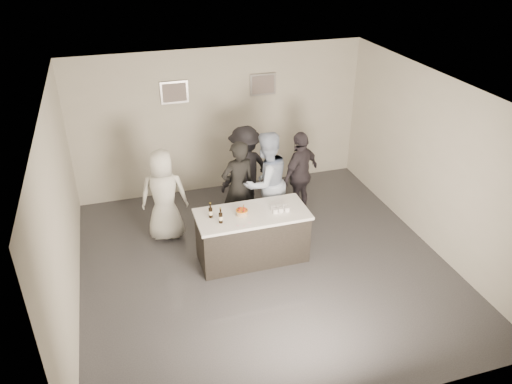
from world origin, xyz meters
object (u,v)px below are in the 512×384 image
at_px(person_main_blue, 266,182).
at_px(person_guest_back, 245,169).
at_px(cake, 242,213).
at_px(person_guest_left, 164,195).
at_px(person_guest_right, 300,174).
at_px(beer_bottle_b, 221,216).
at_px(bar_counter, 252,236).
at_px(beer_bottle_a, 211,210).
at_px(person_main_black, 238,187).

xyz_separation_m(person_main_blue, person_guest_back, (-0.16, 0.80, -0.09)).
xyz_separation_m(cake, person_guest_back, (0.53, 1.65, -0.06)).
bearing_deg(person_guest_left, person_guest_right, -168.62).
relative_size(person_guest_right, person_guest_back, 0.98).
bearing_deg(beer_bottle_b, person_guest_right, 34.93).
bearing_deg(person_guest_right, bar_counter, 9.03).
bearing_deg(bar_counter, beer_bottle_a, 174.15).
xyz_separation_m(person_guest_left, person_guest_right, (2.62, 0.07, 0.00)).
distance_m(person_main_blue, person_guest_right, 0.87).
relative_size(person_main_black, person_guest_right, 1.05).
distance_m(beer_bottle_a, person_guest_left, 1.22).
bearing_deg(person_main_black, cake, 67.53).
height_order(bar_counter, person_main_blue, person_main_blue).
height_order(person_guest_left, person_guest_right, person_guest_right).
distance_m(bar_counter, cake, 0.52).
relative_size(beer_bottle_b, person_guest_right, 0.15).
height_order(bar_counter, person_main_black, person_main_black).
bearing_deg(person_main_blue, beer_bottle_a, 13.41).
relative_size(person_main_blue, person_guest_back, 1.10).
xyz_separation_m(bar_counter, beer_bottle_a, (-0.68, 0.07, 0.58)).
bearing_deg(beer_bottle_b, cake, 19.19).
bearing_deg(person_guest_back, cake, 47.00).
xyz_separation_m(person_guest_right, person_guest_back, (-0.96, 0.48, 0.01)).
height_order(beer_bottle_b, person_guest_back, person_guest_back).
relative_size(bar_counter, person_guest_right, 1.08).
height_order(beer_bottle_b, person_main_blue, person_main_blue).
relative_size(bar_counter, person_guest_left, 1.09).
height_order(beer_bottle_a, person_main_black, person_main_black).
relative_size(cake, beer_bottle_a, 0.76).
bearing_deg(person_main_black, beer_bottle_b, 50.73).
distance_m(bar_counter, beer_bottle_b, 0.82).
distance_m(bar_counter, person_main_blue, 1.12).
xyz_separation_m(bar_counter, person_guest_right, (1.31, 1.17, 0.41)).
distance_m(beer_bottle_a, person_guest_right, 2.28).
bearing_deg(cake, bar_counter, 0.53).
distance_m(bar_counter, person_guest_left, 1.76).
distance_m(bar_counter, person_main_black, 1.03).
distance_m(beer_bottle_b, person_main_black, 1.22).
distance_m(person_guest_left, person_guest_right, 2.62).
height_order(cake, beer_bottle_a, beer_bottle_a).
bearing_deg(person_guest_right, person_guest_back, -59.34).
xyz_separation_m(beer_bottle_b, person_guest_right, (1.87, 1.31, -0.17)).
relative_size(cake, person_guest_left, 0.12).
bearing_deg(beer_bottle_a, bar_counter, -5.85).
bearing_deg(beer_bottle_a, person_main_blue, 33.22).
bearing_deg(person_guest_right, person_main_blue, -10.80).
bearing_deg(person_main_blue, bar_counter, 38.97).
height_order(person_main_black, person_guest_right, person_main_black).
height_order(beer_bottle_a, person_guest_left, person_guest_left).
xyz_separation_m(beer_bottle_b, person_guest_back, (0.92, 1.79, -0.15)).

